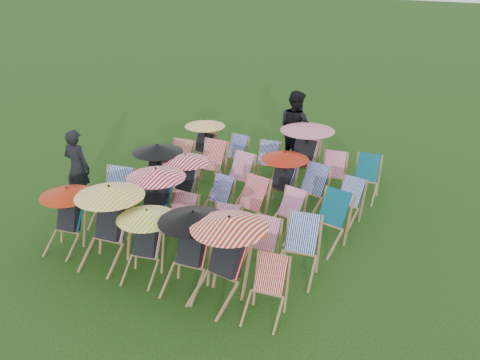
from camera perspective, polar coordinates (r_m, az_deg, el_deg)
The scene contains 33 objects.
ground at distance 10.68m, azimuth -1.13°, elevation -4.59°, with size 100.00×100.00×0.00m, color black.
deckchair_0 at distance 10.05m, azimuth -18.09°, elevation -3.85°, with size 0.98×1.06×1.16m.
deckchair_1 at distance 9.39m, azimuth -14.03°, elevation -4.52°, with size 1.18×1.26×1.39m.
deckchair_2 at distance 8.93m, azimuth -10.19°, elevation -6.57°, with size 0.99×1.08×1.17m.
deckchair_3 at distance 8.50m, azimuth -5.48°, elevation -7.33°, with size 1.11×1.18×1.32m.
deckchair_4 at distance 8.17m, azimuth -1.85°, elevation -8.26°, with size 1.18×1.26×1.40m.
deckchair_5 at distance 8.00m, azimuth 2.77°, elevation -11.76°, with size 0.66×0.85×0.85m.
deckchair_6 at distance 10.78m, azimuth -13.54°, elevation -1.96°, with size 0.84×1.05×1.03m.
deckchair_7 at distance 10.13m, azimuth -9.32°, elevation -2.17°, with size 1.11×1.15×1.31m.
deckchair_8 at distance 9.85m, azimuth -6.81°, elevation -4.46°, with size 0.59×0.83×0.89m.
deckchair_9 at distance 9.41m, azimuth -1.99°, elevation -5.83°, with size 0.67×0.85×0.85m.
deckchair_10 at distance 9.05m, azimuth 2.13°, elevation -7.18°, with size 0.58×0.79×0.84m.
deckchair_11 at distance 8.89m, azimuth 6.25°, elevation -7.46°, with size 0.77×0.98×0.97m.
deckchair_12 at distance 11.47m, azimuth -9.10°, elevation 0.85°, with size 1.06×1.11×1.26m.
deckchair_13 at distance 11.09m, azimuth -6.16°, elevation -0.06°, with size 0.99×1.03×1.17m.
deckchair_14 at distance 10.69m, azimuth -2.64°, elevation -2.12°, with size 0.61×0.80×0.82m.
deckchair_15 at distance 10.30m, azimuth 0.64°, elevation -2.73°, with size 0.78×0.98×0.96m.
deckchair_16 at distance 10.13m, azimuth 4.81°, elevation -3.69°, with size 0.69×0.86×0.84m.
deckchair_17 at distance 9.83m, azimuth 9.26°, elevation -4.41°, with size 0.78×0.98×0.97m.
deckchair_18 at distance 12.40m, azimuth -6.76°, elevation 1.77°, with size 0.69×0.91×0.93m.
deckchair_19 at distance 12.06m, azimuth -3.49°, elevation 1.45°, with size 0.68×0.94×1.01m.
deckchair_20 at distance 11.60m, azimuth -0.47°, elevation 0.31°, with size 0.68×0.89×0.91m.
deckchair_21 at distance 11.17m, azimuth 4.30°, elevation 0.23°, with size 1.00×1.06×1.18m.
deckchair_22 at distance 10.99m, azimuth 7.29°, elevation -1.18°, with size 0.76×0.96×0.94m.
deckchair_23 at distance 10.75m, azimuth 11.22°, elevation -2.37°, with size 0.66×0.84×0.84m.
deckchair_24 at distance 13.25m, azimuth -4.09°, elevation 4.05°, with size 0.99×1.04×1.17m.
deckchair_25 at distance 12.90m, azimuth -0.88°, elevation 2.64°, with size 0.65×0.84×0.85m.
deckchair_26 at distance 12.47m, azimuth 2.70°, elevation 1.86°, with size 0.65×0.84×0.86m.
deckchair_27 at distance 12.21m, azimuth 6.66°, elevation 2.95°, with size 1.22×1.29×1.45m.
deckchair_28 at distance 11.92m, azimuth 9.81°, elevation 0.52°, with size 0.69×0.88×0.87m.
deckchair_29 at distance 11.85m, azimuth 13.16°, elevation 0.14°, with size 0.65×0.87×0.90m.
person_left at distance 11.65m, azimuth -16.97°, elevation 1.30°, with size 0.60×0.39×1.65m, color black.
person_rear at distance 13.38m, azimuth 5.94°, elevation 5.60°, with size 0.91×0.71×1.86m, color black.
Camera 1 is at (4.65, -8.17, 5.07)m, focal length 40.00 mm.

